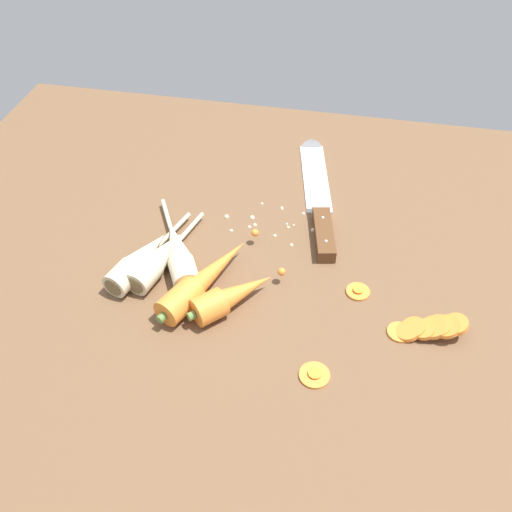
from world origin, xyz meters
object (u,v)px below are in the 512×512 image
Objects in this scene: parsnip_mid_right at (159,259)px; carrot_slice_stray_near at (315,374)px; whole_carrot at (204,280)px; carrot_slice_stray_mid at (358,291)px; carrot_slice_stack at (428,328)px; parsnip_front at (140,260)px; chefs_knife at (317,189)px; whole_carrot_second at (231,296)px; parsnip_mid_left at (178,253)px.

carrot_slice_stray_near is at bearing -29.83° from parsnip_mid_right.
carrot_slice_stray_mid is at bearing 9.78° from whole_carrot.
carrot_slice_stack is 17.28cm from carrot_slice_stray_near.
whole_carrot is 10.70cm from parsnip_front.
carrot_slice_stray_mid is at bearing -68.81° from chefs_knife.
carrot_slice_stack reaches higher than carrot_slice_stray_near.
whole_carrot_second is 12.22cm from parsnip_mid_left.
whole_carrot is (-13.52, -26.31, 1.45)cm from chefs_knife.
whole_carrot is 5.14× the size of carrot_slice_stray_near.
whole_carrot is 8.34cm from parsnip_mid_right.
carrot_slice_stray_near is (25.56, -14.65, -1.62)cm from parsnip_mid_right.
parsnip_front is 1.03× the size of parsnip_mid_right.
parsnip_mid_right reaches higher than carrot_slice_stray_near.
whole_carrot_second is 15.79cm from parsnip_front.
parsnip_front and parsnip_mid_left have the same top height.
whole_carrot_second reaches higher than parsnip_mid_right.
carrot_slice_stray_near is (-14.21, -9.79, -0.87)cm from carrot_slice_stack.
carrot_slice_stray_near is (4.23, -38.05, -0.29)cm from chefs_knife.
chefs_knife reaches higher than carrot_slice_stray_mid.
whole_carrot_second is at bearing -179.11° from carrot_slice_stack.
carrot_slice_stray_near is (13.10, -9.36, -1.74)cm from whole_carrot_second.
whole_carrot_second reaches higher than carrot_slice_stack.
parsnip_front is 42.66cm from carrot_slice_stack.
carrot_slice_stack is (42.46, -4.05, -0.75)cm from parsnip_front.
whole_carrot is at bearing 146.51° from carrot_slice_stray_near.
parsnip_front reaches higher than carrot_slice_stack.
parsnip_mid_left is (-18.79, -21.57, 1.33)cm from chefs_knife.
parsnip_front is 5.86cm from parsnip_mid_left.
chefs_knife is 1.67× the size of whole_carrot.
parsnip_mid_right is 29.51cm from carrot_slice_stray_near.
parsnip_mid_left is at bearing 178.11° from carrot_slice_stray_mid.
parsnip_mid_right is (-21.33, -23.40, 1.33)cm from chefs_knife.
chefs_knife is 28.63cm from parsnip_mid_left.
parsnip_front is at bearing 153.91° from carrot_slice_stray_near.
chefs_knife is 24.11cm from carrot_slice_stray_mid.
parsnip_mid_right is at bearing 159.56° from whole_carrot.
whole_carrot reaches higher than carrot_slice_stray_near.
carrot_slice_stack is at bearing -30.74° from carrot_slice_stray_mid.
parsnip_front is 0.99× the size of parsnip_mid_left.
parsnip_mid_left is 27.57cm from carrot_slice_stray_mid.
parsnip_front is (-24.01, -24.22, 1.33)cm from chefs_knife.
chefs_knife is at bearing 47.65° from parsnip_mid_right.
whole_carrot reaches higher than parsnip_mid_right.
whole_carrot_second is 0.62× the size of parsnip_mid_left.
chefs_knife is 33.75cm from carrot_slice_stack.
parsnip_mid_right is at bearing -132.35° from chefs_knife.
whole_carrot_second is 0.63× the size of parsnip_front.
chefs_knife is 1.83× the size of parsnip_mid_right.
parsnip_mid_right is (-12.47, 5.29, -0.12)cm from whole_carrot_second.
whole_carrot_second reaches higher than parsnip_mid_left.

